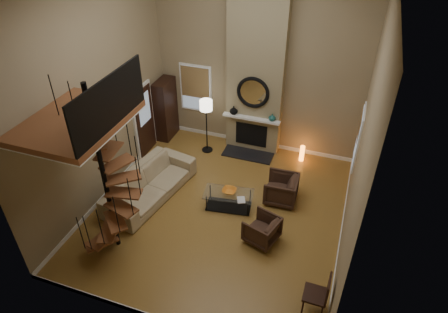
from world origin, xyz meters
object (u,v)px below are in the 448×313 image
(hutch, at_px, (166,109))
(armchair_near, at_px, (284,190))
(armchair_far, at_px, (264,231))
(accent_lamp, at_px, (302,153))
(floor_lamp, at_px, (206,109))
(coffee_table, at_px, (229,198))
(sofa, at_px, (150,183))
(side_chair, at_px, (320,293))

(hutch, distance_m, armchair_near, 4.63)
(hutch, distance_m, armchair_far, 5.36)
(hutch, height_order, accent_lamp, hutch)
(floor_lamp, bearing_deg, coffee_table, -56.89)
(sofa, bearing_deg, armchair_far, -90.33)
(side_chair, bearing_deg, sofa, 156.74)
(armchair_near, bearing_deg, accent_lamp, 173.80)
(hutch, xyz_separation_m, accent_lamp, (4.32, 0.05, -0.70))
(hutch, height_order, floor_lamp, hutch)
(armchair_far, xyz_separation_m, accent_lamp, (0.24, 3.47, -0.10))
(sofa, bearing_deg, accent_lamp, -39.84)
(armchair_near, xyz_separation_m, accent_lamp, (0.12, 1.91, -0.10))
(armchair_far, height_order, floor_lamp, floor_lamp)
(armchair_near, xyz_separation_m, floor_lamp, (-2.69, 1.49, 1.06))
(armchair_far, distance_m, coffee_table, 1.42)
(coffee_table, bearing_deg, armchair_far, -36.48)
(hutch, relative_size, sofa, 0.70)
(armchair_near, relative_size, floor_lamp, 0.48)
(floor_lamp, distance_m, accent_lamp, 3.08)
(hutch, relative_size, accent_lamp, 3.94)
(armchair_near, xyz_separation_m, coffee_table, (-1.25, -0.72, -0.07))
(sofa, bearing_deg, floor_lamp, -4.12)
(hutch, bearing_deg, coffee_table, -41.27)
(sofa, relative_size, side_chair, 2.85)
(sofa, bearing_deg, armchair_near, -63.67)
(armchair_near, height_order, side_chair, side_chair)
(armchair_far, distance_m, accent_lamp, 3.48)
(sofa, relative_size, coffee_table, 2.11)
(sofa, relative_size, accent_lamp, 5.59)
(armchair_far, bearing_deg, side_chair, 63.46)
(floor_lamp, bearing_deg, hutch, 166.04)
(coffee_table, xyz_separation_m, side_chair, (2.58, -2.22, 0.24))
(armchair_near, relative_size, coffee_table, 0.63)
(hutch, xyz_separation_m, armchair_near, (4.19, -1.86, -0.60))
(hutch, height_order, armchair_far, hutch)
(coffee_table, bearing_deg, sofa, -174.06)
(accent_lamp, bearing_deg, side_chair, -76.10)
(coffee_table, xyz_separation_m, accent_lamp, (1.38, 2.63, -0.03))
(floor_lamp, height_order, accent_lamp, floor_lamp)
(armchair_far, xyz_separation_m, coffee_table, (-1.14, 0.84, -0.07))
(armchair_near, relative_size, side_chair, 0.85)
(armchair_near, distance_m, coffee_table, 1.44)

